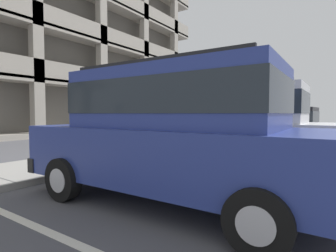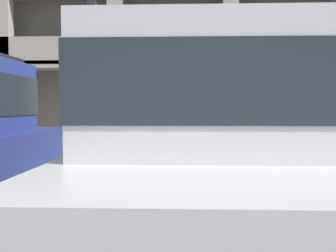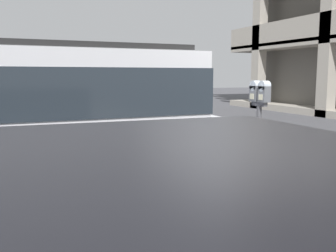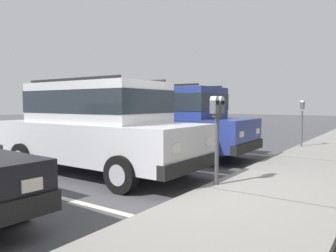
# 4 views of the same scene
# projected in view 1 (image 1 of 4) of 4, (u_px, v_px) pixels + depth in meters

# --- Properties ---
(ground_plane) EXTENTS (80.00, 80.00, 0.10)m
(ground_plane) POSITION_uv_depth(u_px,v_px,m) (159.00, 160.00, 7.82)
(ground_plane) COLOR #4C4C51
(sidewalk) EXTENTS (40.00, 2.20, 0.12)m
(sidewalk) POSITION_uv_depth(u_px,v_px,m) (127.00, 153.00, 8.54)
(sidewalk) COLOR gray
(sidewalk) RESTS_ON ground_plane
(parking_stall_lines) EXTENTS (12.52, 4.80, 0.01)m
(parking_stall_lines) POSITION_uv_depth(u_px,v_px,m) (223.00, 155.00, 8.33)
(parking_stall_lines) COLOR silver
(parking_stall_lines) RESTS_ON ground_plane
(silver_suv) EXTENTS (2.04, 4.79, 2.03)m
(silver_suv) POSITION_uv_depth(u_px,v_px,m) (237.00, 124.00, 6.35)
(silver_suv) COLOR silver
(silver_suv) RESTS_ON ground_plane
(red_sedan) EXTENTS (2.07, 4.81, 2.03)m
(red_sedan) POSITION_uv_depth(u_px,v_px,m) (176.00, 130.00, 3.93)
(red_sedan) COLOR navy
(red_sedan) RESTS_ON ground_plane
(dark_hatchback) EXTENTS (1.98, 4.55, 1.54)m
(dark_hatchback) POSITION_uv_depth(u_px,v_px,m) (277.00, 129.00, 9.01)
(dark_hatchback) COLOR black
(dark_hatchback) RESTS_ON ground_plane
(parking_meter_near) EXTENTS (0.35, 0.12, 1.54)m
(parking_meter_near) POSITION_uv_depth(u_px,v_px,m) (144.00, 116.00, 7.74)
(parking_meter_near) COLOR #47474C
(parking_meter_near) RESTS_ON sidewalk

